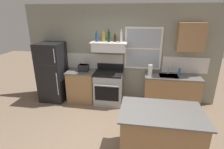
# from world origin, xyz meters

# --- Properties ---
(ground_plane) EXTENTS (16.00, 16.00, 0.00)m
(ground_plane) POSITION_xyz_m (0.00, 0.00, 0.00)
(ground_plane) COLOR #7A6651
(back_wall) EXTENTS (5.40, 0.11, 2.70)m
(back_wall) POSITION_xyz_m (0.03, 2.23, 1.35)
(back_wall) COLOR gray
(back_wall) RESTS_ON ground_plane
(refrigerator) EXTENTS (0.70, 0.72, 1.69)m
(refrigerator) POSITION_xyz_m (-1.90, 1.84, 0.85)
(refrigerator) COLOR black
(refrigerator) RESTS_ON ground_plane
(counter_left_of_stove) EXTENTS (0.79, 0.63, 0.91)m
(counter_left_of_stove) POSITION_xyz_m (-1.05, 1.90, 0.46)
(counter_left_of_stove) COLOR #9E754C
(counter_left_of_stove) RESTS_ON ground_plane
(toaster) EXTENTS (0.30, 0.20, 0.19)m
(toaster) POSITION_xyz_m (-0.98, 1.89, 1.01)
(toaster) COLOR black
(toaster) RESTS_ON counter_left_of_stove
(stove_range) EXTENTS (0.76, 0.69, 1.09)m
(stove_range) POSITION_xyz_m (-0.25, 1.86, 0.46)
(stove_range) COLOR #9EA0A5
(stove_range) RESTS_ON ground_plane
(range_hood_shelf) EXTENTS (0.96, 0.52, 0.24)m
(range_hood_shelf) POSITION_xyz_m (-0.25, 1.96, 1.62)
(range_hood_shelf) COLOR silver
(bottle_blue_liqueur) EXTENTS (0.07, 0.07, 0.28)m
(bottle_blue_liqueur) POSITION_xyz_m (-0.57, 1.90, 1.86)
(bottle_blue_liqueur) COLOR #1E478C
(bottle_blue_liqueur) RESTS_ON range_hood_shelf
(bottle_champagne_gold_foil) EXTENTS (0.08, 0.08, 0.29)m
(bottle_champagne_gold_foil) POSITION_xyz_m (-0.41, 2.00, 1.87)
(bottle_champagne_gold_foil) COLOR #B29333
(bottle_champagne_gold_foil) RESTS_ON range_hood_shelf
(bottle_dark_green_wine) EXTENTS (0.07, 0.07, 0.32)m
(bottle_dark_green_wine) POSITION_xyz_m (-0.25, 1.92, 1.88)
(bottle_dark_green_wine) COLOR #143819
(bottle_dark_green_wine) RESTS_ON range_hood_shelf
(bottle_brown_stout) EXTENTS (0.06, 0.06, 0.22)m
(bottle_brown_stout) POSITION_xyz_m (-0.09, 1.97, 1.84)
(bottle_brown_stout) COLOR #381E0F
(bottle_brown_stout) RESTS_ON range_hood_shelf
(bottle_clear_tall) EXTENTS (0.06, 0.06, 0.33)m
(bottle_clear_tall) POSITION_xyz_m (0.07, 1.94, 1.89)
(bottle_clear_tall) COLOR silver
(bottle_clear_tall) RESTS_ON range_hood_shelf
(counter_right_with_sink) EXTENTS (1.43, 0.63, 0.91)m
(counter_right_with_sink) POSITION_xyz_m (1.45, 1.90, 0.46)
(counter_right_with_sink) COLOR #9E754C
(counter_right_with_sink) RESTS_ON ground_plane
(sink_faucet) EXTENTS (0.03, 0.17, 0.28)m
(sink_faucet) POSITION_xyz_m (1.35, 2.00, 1.08)
(sink_faucet) COLOR silver
(sink_faucet) RESTS_ON counter_right_with_sink
(paper_towel_roll) EXTENTS (0.11, 0.11, 0.27)m
(paper_towel_roll) POSITION_xyz_m (0.86, 1.90, 1.04)
(paper_towel_roll) COLOR white
(paper_towel_roll) RESTS_ON counter_right_with_sink
(dish_soap_bottle) EXTENTS (0.06, 0.06, 0.18)m
(dish_soap_bottle) POSITION_xyz_m (1.63, 2.00, 1.00)
(dish_soap_bottle) COLOR blue
(dish_soap_bottle) RESTS_ON counter_right_with_sink
(kitchen_island) EXTENTS (1.40, 0.90, 0.91)m
(kitchen_island) POSITION_xyz_m (0.99, 0.04, 0.46)
(kitchen_island) COLOR #9E754C
(kitchen_island) RESTS_ON ground_plane
(upper_cabinet_right) EXTENTS (0.64, 0.32, 0.70)m
(upper_cabinet_right) POSITION_xyz_m (1.80, 2.04, 1.90)
(upper_cabinet_right) COLOR #9E754C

